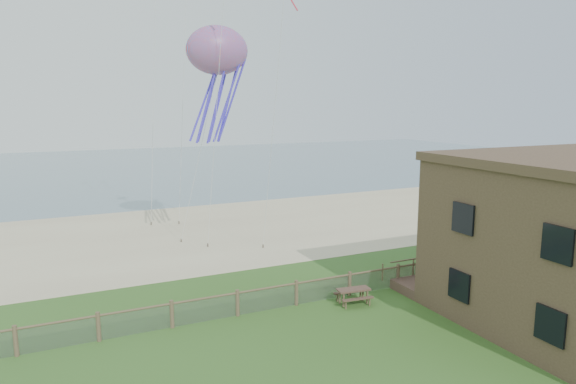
# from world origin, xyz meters

# --- Properties ---
(ground) EXTENTS (160.00, 160.00, 0.00)m
(ground) POSITION_xyz_m (0.00, 0.00, 0.00)
(ground) COLOR #32571D
(ground) RESTS_ON ground
(sand_beach) EXTENTS (72.00, 20.00, 0.02)m
(sand_beach) POSITION_xyz_m (0.00, 22.00, 0.00)
(sand_beach) COLOR tan
(sand_beach) RESTS_ON ground
(ocean) EXTENTS (160.00, 68.00, 0.02)m
(ocean) POSITION_xyz_m (0.00, 66.00, 0.00)
(ocean) COLOR slate
(ocean) RESTS_ON ground
(chainlink_fence) EXTENTS (36.20, 0.20, 1.25)m
(chainlink_fence) POSITION_xyz_m (0.00, 6.00, 0.55)
(chainlink_fence) COLOR brown
(chainlink_fence) RESTS_ON ground
(motel_deck) EXTENTS (15.00, 2.00, 0.50)m
(motel_deck) POSITION_xyz_m (13.00, 5.00, 0.25)
(motel_deck) COLOR brown
(motel_deck) RESTS_ON ground
(picnic_table) EXTENTS (1.74, 1.40, 0.68)m
(picnic_table) POSITION_xyz_m (2.60, 5.00, 0.34)
(picnic_table) COLOR brown
(picnic_table) RESTS_ON ground
(octopus_kite) EXTENTS (4.33, 3.56, 7.72)m
(octopus_kite) POSITION_xyz_m (-0.32, 16.74, 10.93)
(octopus_kite) COLOR #FA2827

